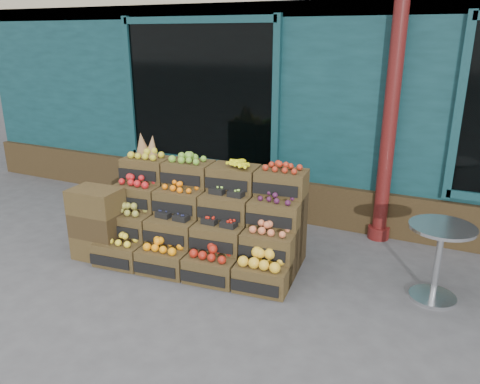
% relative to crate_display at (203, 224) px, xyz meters
% --- Properties ---
extents(ground, '(60.00, 60.00, 0.00)m').
position_rel_crate_display_xyz_m(ground, '(0.60, -0.52, -0.45)').
color(ground, '#464649').
rests_on(ground, ground).
extents(shop_facade, '(12.00, 6.24, 4.80)m').
position_rel_crate_display_xyz_m(shop_facade, '(0.60, 4.59, 1.95)').
color(shop_facade, '#103338').
rests_on(shop_facade, ground).
extents(crate_display, '(2.42, 1.37, 1.45)m').
position_rel_crate_display_xyz_m(crate_display, '(0.00, 0.00, 0.00)').
color(crate_display, '#413219').
rests_on(crate_display, ground).
extents(spare_crates, '(0.61, 0.44, 0.87)m').
position_rel_crate_display_xyz_m(spare_crates, '(-1.15, -0.53, -0.01)').
color(spare_crates, '#413219').
rests_on(spare_crates, ground).
extents(bistro_table, '(0.64, 0.64, 0.81)m').
position_rel_crate_display_xyz_m(bistro_table, '(2.58, 0.23, 0.06)').
color(bistro_table, silver).
rests_on(bistro_table, ground).
extents(shopkeeper, '(0.77, 0.61, 1.87)m').
position_rel_crate_display_xyz_m(shopkeeper, '(-0.63, 2.23, 0.49)').
color(shopkeeper, '#1E6924').
rests_on(shopkeeper, ground).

